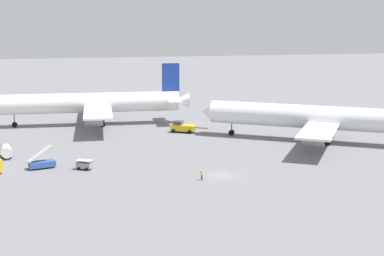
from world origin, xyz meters
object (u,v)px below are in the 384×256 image
object	(u,v)px
airliner_at_gate_left	(91,103)
gse_stair_truck_yellow	(42,163)
airliner_being_pushed	(317,118)
pushback_tug	(183,127)
gse_fuel_bowser_stubby	(6,151)
ground_crew_ramp_agent_by_cones	(202,175)
gse_baggage_cart_near_cluster	(84,165)

from	to	relation	value
airliner_at_gate_left	gse_stair_truck_yellow	size ratio (longest dim) A/B	10.21
airliner_being_pushed	pushback_tug	distance (m)	30.87
airliner_at_gate_left	airliner_being_pushed	xyz separation A→B (m)	(46.22, -30.22, -0.29)
gse_fuel_bowser_stubby	airliner_at_gate_left	bearing A→B (deg)	59.99
airliner_at_gate_left	gse_fuel_bowser_stubby	xyz separation A→B (m)	(-17.54, -30.36, -4.13)
airliner_at_gate_left	airliner_being_pushed	distance (m)	55.22
airliner_at_gate_left	ground_crew_ramp_agent_by_cones	xyz separation A→B (m)	(15.06, -53.45, -4.61)
pushback_tug	airliner_at_gate_left	bearing A→B (deg)	145.24
airliner_being_pushed	gse_baggage_cart_near_cluster	size ratio (longest dim) A/B	14.51
airliner_at_gate_left	gse_stair_truck_yellow	xyz separation A→B (m)	(-10.71, -40.03, -4.43)
airliner_at_gate_left	pushback_tug	xyz separation A→B (m)	(20.22, -14.03, -4.20)
airliner_at_gate_left	ground_crew_ramp_agent_by_cones	size ratio (longest dim) A/B	30.85
gse_fuel_bowser_stubby	gse_baggage_cart_near_cluster	distance (m)	18.65
airliner_being_pushed	gse_stair_truck_yellow	bearing A→B (deg)	-170.22
airliner_at_gate_left	pushback_tug	bearing A→B (deg)	-34.76
airliner_at_gate_left	pushback_tug	size ratio (longest dim) A/B	6.07
airliner_at_gate_left	gse_baggage_cart_near_cluster	world-z (taller)	airliner_at_gate_left
ground_crew_ramp_agent_by_cones	gse_baggage_cart_near_cluster	bearing A→B (deg)	149.45
gse_baggage_cart_near_cluster	ground_crew_ramp_agent_by_cones	distance (m)	21.46
pushback_tug	gse_fuel_bowser_stubby	xyz separation A→B (m)	(-37.75, -16.33, 0.08)
airliner_being_pushed	gse_fuel_bowser_stubby	world-z (taller)	airliner_being_pushed
pushback_tug	ground_crew_ramp_agent_by_cones	size ratio (longest dim) A/B	5.08
gse_baggage_cart_near_cluster	ground_crew_ramp_agent_by_cones	size ratio (longest dim) A/B	1.94
pushback_tug	gse_baggage_cart_near_cluster	distance (m)	37.04
gse_stair_truck_yellow	gse_baggage_cart_near_cluster	distance (m)	7.71
pushback_tug	gse_fuel_bowser_stubby	distance (m)	41.13
gse_fuel_bowser_stubby	ground_crew_ramp_agent_by_cones	xyz separation A→B (m)	(32.60, -23.09, -0.49)
gse_baggage_cart_near_cluster	pushback_tug	bearing A→B (deg)	50.34
pushback_tug	gse_stair_truck_yellow	size ratio (longest dim) A/B	1.68
gse_stair_truck_yellow	gse_baggage_cart_near_cluster	bearing A→B (deg)	-19.00
airliner_being_pushed	gse_stair_truck_yellow	size ratio (longest dim) A/B	9.30
airliner_being_pushed	gse_fuel_bowser_stubby	distance (m)	63.87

